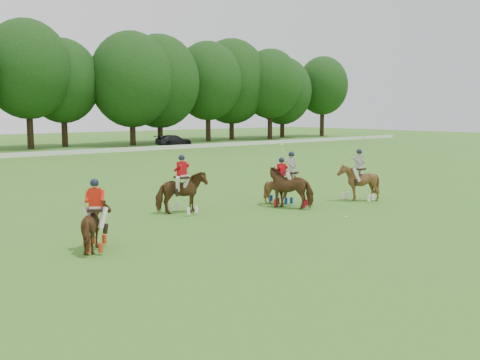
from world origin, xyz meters
TOP-DOWN VIEW (x-y plane):
  - ground at (0.00, 0.00)m, footprint 180.00×180.00m
  - car_right at (21.71, 42.50)m, footprint 4.62×1.90m
  - polo_red_a at (-6.51, 2.44)m, footprint 1.57×1.89m
  - polo_red_b at (-1.27, 5.71)m, footprint 1.87×1.65m
  - polo_red_c at (3.47, 4.78)m, footprint 1.17×1.31m
  - polo_stripe_a at (3.21, 3.90)m, footprint 1.89×2.28m
  - polo_stripe_b at (6.83, 3.08)m, footprint 1.74×1.87m
  - polo_ball at (3.24, 0.85)m, footprint 0.09×0.09m

SIDE VIEW (x-z plane):
  - ground at x=0.00m, z-range 0.00..0.00m
  - polo_ball at x=3.24m, z-range 0.00..0.09m
  - car_right at x=21.71m, z-range 0.00..1.34m
  - polo_red_c at x=3.47m, z-range -0.59..2.08m
  - polo_red_a at x=-6.51m, z-range -0.31..1.87m
  - polo_red_b at x=-1.27m, z-range -0.33..2.10m
  - polo_stripe_b at x=6.83m, z-range -0.60..2.38m
  - polo_stripe_a at x=3.21m, z-range -0.32..2.13m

